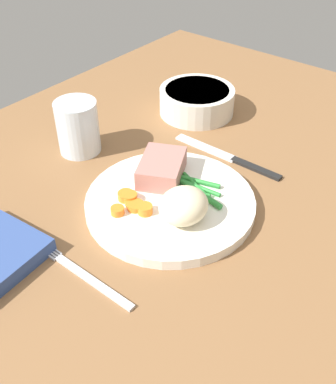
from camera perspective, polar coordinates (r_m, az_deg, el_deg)
dining_table at (r=69.03cm, az=0.75°, el=-2.09°), size 120.00×90.00×2.00cm
dinner_plate at (r=67.50cm, az=-0.00°, el=-1.19°), size 24.87×24.87×1.60cm
meat_portion at (r=70.05cm, az=-0.79°, el=2.97°), size 10.58×9.45×3.20cm
mashed_potatoes at (r=62.08cm, az=1.93°, el=-1.70°), size 7.30×6.50×4.52cm
carrot_slices at (r=65.36cm, az=-4.57°, el=-1.36°), size 5.23×6.41×1.28cm
green_beans at (r=68.06cm, az=3.54°, el=0.38°), size 5.36×10.14×0.89cm
fork at (r=59.11cm, az=-10.45°, el=-10.08°), size 1.44×16.60×0.40cm
knife at (r=78.46cm, az=7.56°, el=4.28°), size 1.70×20.50×0.64cm
water_glass at (r=79.48cm, az=-11.08°, el=7.52°), size 7.11×7.11×9.08cm
salad_bowl at (r=90.43cm, az=3.60°, el=11.39°), size 14.39×14.39×4.94cm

